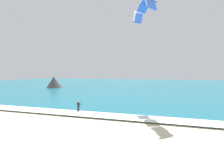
% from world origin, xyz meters
% --- Properties ---
extents(sea, '(200.00, 120.00, 0.20)m').
position_xyz_m(sea, '(0.00, 72.77, 0.10)').
color(sea, '#146075').
rests_on(sea, ground).
extents(surf_foam, '(200.00, 3.03, 0.04)m').
position_xyz_m(surf_foam, '(0.00, 13.77, 0.22)').
color(surf_foam, white).
rests_on(surf_foam, sea).
extents(surfboard, '(0.78, 1.47, 0.09)m').
position_xyz_m(surfboard, '(-4.51, 15.18, 0.03)').
color(surfboard, '#239EC6').
rests_on(surfboard, ground).
extents(kitesurfer, '(0.61, 0.60, 1.69)m').
position_xyz_m(kitesurfer, '(-4.51, 15.19, 0.94)').
color(kitesurfer, '#232328').
rests_on(kitesurfer, ground).
extents(kite_primary, '(11.01, 7.47, 15.57)m').
position_xyz_m(kite_primary, '(4.33, 19.54, 15.58)').
color(kite_primary, blue).
extents(headland_left, '(7.72, 9.06, 4.18)m').
position_xyz_m(headland_left, '(-32.96, 49.58, 1.82)').
color(headland_left, '#47423D').
rests_on(headland_left, ground).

